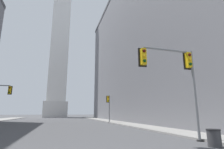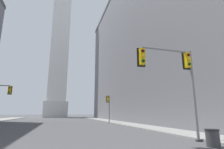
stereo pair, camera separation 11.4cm
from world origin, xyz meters
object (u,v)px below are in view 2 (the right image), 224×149
at_px(obelisk, 61,33).
at_px(traffic_light_mid_right, 109,105).
at_px(traffic_light_near_right, 175,70).
at_px(trash_bin, 213,138).

bearing_deg(obelisk, traffic_light_mid_right, -76.74).
relative_size(obelisk, traffic_light_mid_right, 15.23).
relative_size(traffic_light_near_right, traffic_light_mid_right, 1.21).
relative_size(traffic_light_near_right, trash_bin, 6.59).
bearing_deg(trash_bin, traffic_light_mid_right, 88.14).
xyz_separation_m(traffic_light_near_right, traffic_light_mid_right, (1.49, 23.03, -1.32)).
height_order(obelisk, trash_bin, obelisk).
bearing_deg(obelisk, traffic_light_near_right, -82.36).
distance_m(obelisk, trash_bin, 79.91).
bearing_deg(traffic_light_near_right, traffic_light_mid_right, 86.30).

